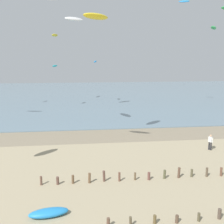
# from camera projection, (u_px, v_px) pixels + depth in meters

# --- Properties ---
(wet_sand_strip) EXTENTS (120.00, 5.73, 0.01)m
(wet_sand_strip) POSITION_uv_depth(u_px,v_px,m) (79.00, 137.00, 32.40)
(wet_sand_strip) COLOR gray
(wet_sand_strip) RESTS_ON ground
(sea) EXTENTS (160.00, 70.00, 0.10)m
(sea) POSITION_uv_depth(u_px,v_px,m) (81.00, 95.00, 69.21)
(sea) COLOR slate
(sea) RESTS_ON ground
(groyne_far) EXTENTS (15.01, 0.37, 0.92)m
(groyne_far) POSITION_uv_depth(u_px,v_px,m) (134.00, 176.00, 20.80)
(groyne_far) COLOR brown
(groyne_far) RESTS_ON ground
(person_mid_beach) EXTENTS (0.37, 0.50, 1.71)m
(person_mid_beach) POSITION_uv_depth(u_px,v_px,m) (210.00, 142.00, 27.59)
(person_mid_beach) COLOR #232328
(person_mid_beach) RESTS_ON ground
(grounded_kite) EXTENTS (2.56, 1.23, 0.49)m
(grounded_kite) POSITION_uv_depth(u_px,v_px,m) (49.00, 213.00, 16.05)
(grounded_kite) COLOR #2384D1
(grounded_kite) RESTS_ON ground
(kite_aloft_0) EXTENTS (2.10, 1.36, 0.54)m
(kite_aloft_0) POSITION_uv_depth(u_px,v_px,m) (184.00, 1.00, 46.83)
(kite_aloft_0) COLOR #2384D1
(kite_aloft_1) EXTENTS (1.60, 2.78, 0.71)m
(kite_aloft_1) POSITION_uv_depth(u_px,v_px,m) (55.00, 35.00, 52.80)
(kite_aloft_1) COLOR yellow
(kite_aloft_2) EXTENTS (1.30, 2.08, 0.50)m
(kite_aloft_2) POSITION_uv_depth(u_px,v_px,m) (55.00, 66.00, 49.15)
(kite_aloft_2) COLOR #19B2B7
(kite_aloft_4) EXTENTS (3.65, 2.89, 1.03)m
(kite_aloft_4) POSITION_uv_depth(u_px,v_px,m) (74.00, 19.00, 43.56)
(kite_aloft_4) COLOR white
(kite_aloft_5) EXTENTS (2.05, 3.08, 0.80)m
(kite_aloft_5) POSITION_uv_depth(u_px,v_px,m) (213.00, 28.00, 45.11)
(kite_aloft_5) COLOR green
(kite_aloft_8) EXTENTS (3.38, 3.14, 0.73)m
(kite_aloft_8) POSITION_uv_depth(u_px,v_px,m) (96.00, 16.00, 26.72)
(kite_aloft_8) COLOR yellow
(kite_aloft_9) EXTENTS (0.95, 2.17, 0.61)m
(kite_aloft_9) POSITION_uv_depth(u_px,v_px,m) (95.00, 62.00, 53.64)
(kite_aloft_9) COLOR #2384D1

